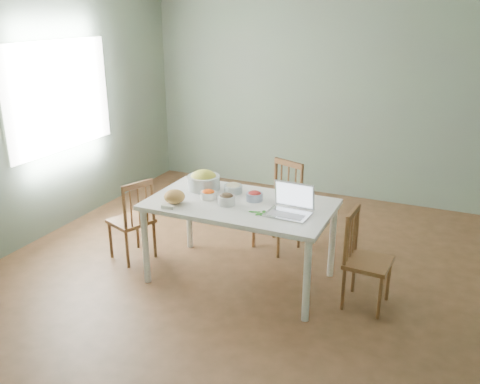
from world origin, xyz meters
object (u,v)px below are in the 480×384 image
at_px(chair_right, 369,260).
at_px(dining_table, 240,241).
at_px(chair_far, 277,207).
at_px(laptop, 288,201).
at_px(bread_boule, 174,197).
at_px(chair_left, 131,219).
at_px(bowl_squash, 204,180).

bearing_deg(chair_right, dining_table, 95.10).
relative_size(chair_far, laptop, 2.57).
height_order(dining_table, chair_right, chair_right).
bearing_deg(bread_boule, dining_table, 25.41).
xyz_separation_m(chair_far, bread_boule, (-0.60, -1.03, 0.37)).
bearing_deg(chair_left, chair_far, 144.35).
xyz_separation_m(dining_table, laptop, (0.49, -0.11, 0.51)).
relative_size(dining_table, laptop, 4.58).
bearing_deg(bowl_squash, chair_left, -161.79).
xyz_separation_m(bowl_squash, laptop, (0.96, -0.30, 0.04)).
relative_size(chair_left, laptop, 2.37).
height_order(chair_far, laptop, laptop).
relative_size(chair_right, bowl_squash, 2.74).
relative_size(chair_right, bread_boule, 4.53).
distance_m(dining_table, chair_right, 1.17).
distance_m(bread_boule, laptop, 1.03).
bearing_deg(chair_right, laptop, 105.18).
bearing_deg(chair_left, bowl_squash, 129.39).
bearing_deg(dining_table, chair_left, -177.70).
xyz_separation_m(chair_far, laptop, (0.41, -0.88, 0.44)).
height_order(chair_far, bread_boule, chair_far).
bearing_deg(bread_boule, chair_far, 59.46).
bearing_deg(bread_boule, laptop, 8.04).
height_order(chair_right, bread_boule, bread_boule).
height_order(dining_table, chair_far, chair_far).
relative_size(chair_left, bowl_squash, 2.75).
height_order(dining_table, bowl_squash, bowl_squash).
relative_size(chair_far, chair_left, 1.08).
relative_size(chair_left, chair_right, 1.00).
bearing_deg(chair_right, bowl_squash, 88.09).
relative_size(chair_far, bowl_squash, 2.98).
distance_m(dining_table, bowl_squash, 0.69).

